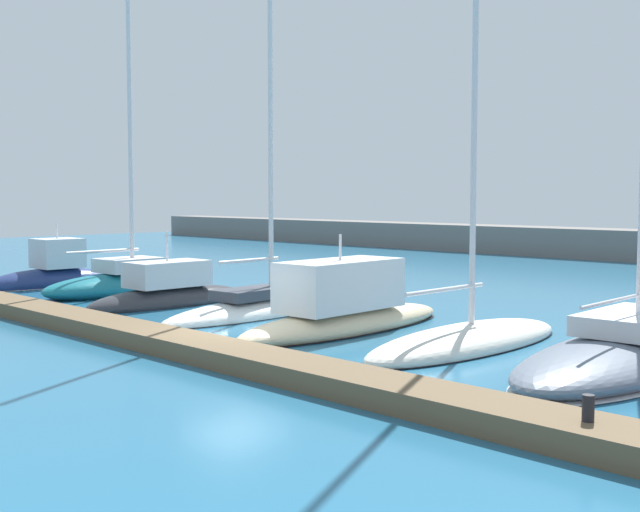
{
  "coord_description": "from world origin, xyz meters",
  "views": [
    {
      "loc": [
        17.44,
        -13.82,
        4.15
      ],
      "look_at": [
        -2.07,
        5.3,
        2.09
      ],
      "focal_mm": 45.85,
      "sensor_mm": 36.0,
      "label": 1
    }
  ],
  "objects_px": {
    "motorboat_sand_fifth": "(345,310)",
    "sailboat_slate_seventh": "(634,351)",
    "sailboat_teal_second": "(127,280)",
    "dock_bollard": "(588,408)",
    "motorboat_navy_nearest": "(52,275)",
    "motorboat_charcoal_third": "(170,295)",
    "mooring_buoy_red": "(290,267)",
    "sailboat_ivory_sixth": "(467,337)",
    "sailboat_white_fourth": "(263,307)"
  },
  "relations": [
    {
      "from": "sailboat_white_fourth",
      "to": "mooring_buoy_red",
      "type": "bearing_deg",
      "value": 40.58
    },
    {
      "from": "mooring_buoy_red",
      "to": "dock_bollard",
      "type": "relative_size",
      "value": 1.31
    },
    {
      "from": "motorboat_sand_fifth",
      "to": "sailboat_slate_seventh",
      "type": "distance_m",
      "value": 8.62
    },
    {
      "from": "sailboat_ivory_sixth",
      "to": "sailboat_slate_seventh",
      "type": "distance_m",
      "value": 4.33
    },
    {
      "from": "sailboat_slate_seventh",
      "to": "dock_bollard",
      "type": "distance_m",
      "value": 7.41
    },
    {
      "from": "sailboat_teal_second",
      "to": "dock_bollard",
      "type": "bearing_deg",
      "value": -105.98
    },
    {
      "from": "motorboat_navy_nearest",
      "to": "sailboat_white_fourth",
      "type": "relative_size",
      "value": 0.36
    },
    {
      "from": "motorboat_sand_fifth",
      "to": "dock_bollard",
      "type": "height_order",
      "value": "motorboat_sand_fifth"
    },
    {
      "from": "motorboat_charcoal_third",
      "to": "dock_bollard",
      "type": "bearing_deg",
      "value": -105.74
    },
    {
      "from": "motorboat_charcoal_third",
      "to": "dock_bollard",
      "type": "distance_m",
      "value": 20.35
    },
    {
      "from": "motorboat_navy_nearest",
      "to": "motorboat_sand_fifth",
      "type": "relative_size",
      "value": 0.68
    },
    {
      "from": "sailboat_teal_second",
      "to": "sailboat_ivory_sixth",
      "type": "height_order",
      "value": "sailboat_ivory_sixth"
    },
    {
      "from": "sailboat_slate_seventh",
      "to": "sailboat_ivory_sixth",
      "type": "bearing_deg",
      "value": 99.72
    },
    {
      "from": "sailboat_slate_seventh",
      "to": "mooring_buoy_red",
      "type": "distance_m",
      "value": 28.57
    },
    {
      "from": "motorboat_charcoal_third",
      "to": "sailboat_white_fourth",
      "type": "xyz_separation_m",
      "value": [
        4.42,
        0.85,
        -0.12
      ]
    },
    {
      "from": "motorboat_navy_nearest",
      "to": "sailboat_slate_seventh",
      "type": "relative_size",
      "value": 0.32
    },
    {
      "from": "sailboat_white_fourth",
      "to": "motorboat_navy_nearest",
      "type": "bearing_deg",
      "value": 91.01
    },
    {
      "from": "motorboat_charcoal_third",
      "to": "mooring_buoy_red",
      "type": "xyz_separation_m",
      "value": [
        -8.59,
        13.98,
        -0.38
      ]
    },
    {
      "from": "sailboat_teal_second",
      "to": "motorboat_sand_fifth",
      "type": "xyz_separation_m",
      "value": [
        12.82,
        -0.12,
        0.04
      ]
    },
    {
      "from": "motorboat_sand_fifth",
      "to": "motorboat_charcoal_third",
      "type": "bearing_deg",
      "value": 90.36
    },
    {
      "from": "motorboat_charcoal_third",
      "to": "dock_bollard",
      "type": "height_order",
      "value": "motorboat_charcoal_third"
    },
    {
      "from": "motorboat_charcoal_third",
      "to": "sailboat_slate_seventh",
      "type": "bearing_deg",
      "value": -85.0
    },
    {
      "from": "motorboat_sand_fifth",
      "to": "sailboat_teal_second",
      "type": "bearing_deg",
      "value": 86.51
    },
    {
      "from": "motorboat_charcoal_third",
      "to": "sailboat_ivory_sixth",
      "type": "relative_size",
      "value": 0.39
    },
    {
      "from": "motorboat_charcoal_third",
      "to": "sailboat_slate_seventh",
      "type": "height_order",
      "value": "sailboat_slate_seventh"
    },
    {
      "from": "sailboat_teal_second",
      "to": "mooring_buoy_red",
      "type": "bearing_deg",
      "value": 16.37
    },
    {
      "from": "sailboat_ivory_sixth",
      "to": "dock_bollard",
      "type": "relative_size",
      "value": 40.87
    },
    {
      "from": "motorboat_sand_fifth",
      "to": "dock_bollard",
      "type": "relative_size",
      "value": 20.39
    },
    {
      "from": "sailboat_ivory_sixth",
      "to": "sailboat_slate_seventh",
      "type": "xyz_separation_m",
      "value": [
        4.23,
        0.93,
        0.07
      ]
    },
    {
      "from": "motorboat_charcoal_third",
      "to": "dock_bollard",
      "type": "xyz_separation_m",
      "value": [
        19.67,
        -5.22,
        0.32
      ]
    },
    {
      "from": "sailboat_ivory_sixth",
      "to": "dock_bollard",
      "type": "bearing_deg",
      "value": -133.18
    },
    {
      "from": "mooring_buoy_red",
      "to": "dock_bollard",
      "type": "distance_m",
      "value": 34.17
    },
    {
      "from": "sailboat_ivory_sixth",
      "to": "mooring_buoy_red",
      "type": "height_order",
      "value": "sailboat_ivory_sixth"
    },
    {
      "from": "motorboat_navy_nearest",
      "to": "sailboat_white_fourth",
      "type": "distance_m",
      "value": 13.36
    },
    {
      "from": "motorboat_navy_nearest",
      "to": "sailboat_slate_seventh",
      "type": "bearing_deg",
      "value": -86.37
    },
    {
      "from": "sailboat_ivory_sixth",
      "to": "motorboat_sand_fifth",
      "type": "bearing_deg",
      "value": 93.64
    },
    {
      "from": "sailboat_teal_second",
      "to": "sailboat_ivory_sixth",
      "type": "bearing_deg",
      "value": -91.45
    },
    {
      "from": "motorboat_sand_fifth",
      "to": "dock_bollard",
      "type": "distance_m",
      "value": 12.36
    },
    {
      "from": "sailboat_teal_second",
      "to": "sailboat_white_fourth",
      "type": "distance_m",
      "value": 8.54
    },
    {
      "from": "motorboat_charcoal_third",
      "to": "mooring_buoy_red",
      "type": "bearing_deg",
      "value": 30.68
    },
    {
      "from": "motorboat_sand_fifth",
      "to": "mooring_buoy_red",
      "type": "height_order",
      "value": "motorboat_sand_fifth"
    },
    {
      "from": "sailboat_slate_seventh",
      "to": "mooring_buoy_red",
      "type": "relative_size",
      "value": 32.94
    },
    {
      "from": "motorboat_sand_fifth",
      "to": "motorboat_navy_nearest",
      "type": "bearing_deg",
      "value": 89.84
    },
    {
      "from": "sailboat_teal_second",
      "to": "sailboat_white_fourth",
      "type": "height_order",
      "value": "sailboat_white_fourth"
    },
    {
      "from": "sailboat_teal_second",
      "to": "dock_bollard",
      "type": "relative_size",
      "value": 37.01
    },
    {
      "from": "motorboat_charcoal_third",
      "to": "sailboat_ivory_sixth",
      "type": "height_order",
      "value": "sailboat_ivory_sixth"
    },
    {
      "from": "motorboat_navy_nearest",
      "to": "motorboat_charcoal_third",
      "type": "height_order",
      "value": "motorboat_navy_nearest"
    },
    {
      "from": "motorboat_sand_fifth",
      "to": "sailboat_slate_seventh",
      "type": "relative_size",
      "value": 0.47
    },
    {
      "from": "sailboat_slate_seventh",
      "to": "dock_bollard",
      "type": "height_order",
      "value": "sailboat_slate_seventh"
    },
    {
      "from": "sailboat_slate_seventh",
      "to": "dock_bollard",
      "type": "bearing_deg",
      "value": -163.56
    }
  ]
}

